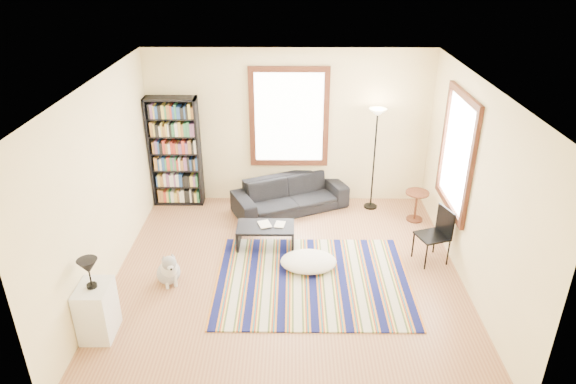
{
  "coord_description": "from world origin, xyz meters",
  "views": [
    {
      "loc": [
        0.06,
        -6.21,
        4.35
      ],
      "look_at": [
        0.0,
        0.5,
        1.1
      ],
      "focal_mm": 32.0,
      "sensor_mm": 36.0,
      "label": 1
    }
  ],
  "objects_px": {
    "folding_chair": "(432,236)",
    "bookshelf": "(175,152)",
    "white_cabinet": "(97,311)",
    "floor_lamp": "(374,160)",
    "side_table": "(416,206)",
    "sofa": "(290,195)",
    "floor_cushion": "(308,261)",
    "coffee_table": "(266,236)",
    "dog": "(168,266)"
  },
  "relations": [
    {
      "from": "folding_chair",
      "to": "bookshelf",
      "type": "bearing_deg",
      "value": 136.08
    },
    {
      "from": "dog",
      "to": "side_table",
      "type": "bearing_deg",
      "value": 2.11
    },
    {
      "from": "coffee_table",
      "to": "sofa",
      "type": "bearing_deg",
      "value": 73.07
    },
    {
      "from": "bookshelf",
      "to": "floor_lamp",
      "type": "xyz_separation_m",
      "value": [
        3.53,
        -0.17,
        -0.07
      ]
    },
    {
      "from": "sofa",
      "to": "side_table",
      "type": "bearing_deg",
      "value": -34.3
    },
    {
      "from": "floor_cushion",
      "to": "white_cabinet",
      "type": "height_order",
      "value": "white_cabinet"
    },
    {
      "from": "folding_chair",
      "to": "white_cabinet",
      "type": "xyz_separation_m",
      "value": [
        -4.45,
        -1.66,
        -0.08
      ]
    },
    {
      "from": "coffee_table",
      "to": "floor_cushion",
      "type": "relative_size",
      "value": 1.08
    },
    {
      "from": "dog",
      "to": "coffee_table",
      "type": "bearing_deg",
      "value": 12.97
    },
    {
      "from": "bookshelf",
      "to": "coffee_table",
      "type": "bearing_deg",
      "value": -42.24
    },
    {
      "from": "white_cabinet",
      "to": "coffee_table",
      "type": "bearing_deg",
      "value": 46.23
    },
    {
      "from": "sofa",
      "to": "floor_cushion",
      "type": "relative_size",
      "value": 2.41
    },
    {
      "from": "floor_lamp",
      "to": "floor_cushion",
      "type": "bearing_deg",
      "value": -121.26
    },
    {
      "from": "floor_cushion",
      "to": "white_cabinet",
      "type": "distance_m",
      "value": 3.0
    },
    {
      "from": "sofa",
      "to": "side_table",
      "type": "relative_size",
      "value": 3.73
    },
    {
      "from": "side_table",
      "to": "sofa",
      "type": "bearing_deg",
      "value": 170.16
    },
    {
      "from": "folding_chair",
      "to": "floor_cushion",
      "type": "bearing_deg",
      "value": 167.13
    },
    {
      "from": "coffee_table",
      "to": "floor_lamp",
      "type": "xyz_separation_m",
      "value": [
        1.85,
        1.35,
        0.75
      ]
    },
    {
      "from": "side_table",
      "to": "white_cabinet",
      "type": "distance_m",
      "value": 5.38
    },
    {
      "from": "coffee_table",
      "to": "folding_chair",
      "type": "height_order",
      "value": "folding_chair"
    },
    {
      "from": "side_table",
      "to": "white_cabinet",
      "type": "relative_size",
      "value": 0.77
    },
    {
      "from": "floor_cushion",
      "to": "floor_lamp",
      "type": "bearing_deg",
      "value": 58.74
    },
    {
      "from": "floor_lamp",
      "to": "white_cabinet",
      "type": "distance_m",
      "value": 5.14
    },
    {
      "from": "white_cabinet",
      "to": "floor_lamp",
      "type": "bearing_deg",
      "value": 41.46
    },
    {
      "from": "floor_cushion",
      "to": "side_table",
      "type": "height_order",
      "value": "side_table"
    },
    {
      "from": "sofa",
      "to": "bookshelf",
      "type": "xyz_separation_m",
      "value": [
        -2.06,
        0.27,
        0.71
      ]
    },
    {
      "from": "sofa",
      "to": "dog",
      "type": "xyz_separation_m",
      "value": [
        -1.71,
        -2.23,
        -0.04
      ]
    },
    {
      "from": "bookshelf",
      "to": "floor_cushion",
      "type": "distance_m",
      "value": 3.29
    },
    {
      "from": "folding_chair",
      "to": "side_table",
      "type": "bearing_deg",
      "value": 68.55
    },
    {
      "from": "coffee_table",
      "to": "folding_chair",
      "type": "bearing_deg",
      "value": -9.14
    },
    {
      "from": "folding_chair",
      "to": "white_cabinet",
      "type": "relative_size",
      "value": 1.23
    },
    {
      "from": "sofa",
      "to": "coffee_table",
      "type": "relative_size",
      "value": 2.24
    },
    {
      "from": "floor_lamp",
      "to": "dog",
      "type": "xyz_separation_m",
      "value": [
        -3.19,
        -2.33,
        -0.67
      ]
    },
    {
      "from": "sofa",
      "to": "bookshelf",
      "type": "bearing_deg",
      "value": 148.06
    },
    {
      "from": "bookshelf",
      "to": "side_table",
      "type": "height_order",
      "value": "bookshelf"
    },
    {
      "from": "coffee_table",
      "to": "folding_chair",
      "type": "distance_m",
      "value": 2.55
    },
    {
      "from": "white_cabinet",
      "to": "sofa",
      "type": "bearing_deg",
      "value": 54.45
    },
    {
      "from": "coffee_table",
      "to": "side_table",
      "type": "relative_size",
      "value": 1.67
    },
    {
      "from": "floor_cushion",
      "to": "side_table",
      "type": "bearing_deg",
      "value": 38.07
    },
    {
      "from": "folding_chair",
      "to": "floor_lamp",
      "type": "bearing_deg",
      "value": 91.2
    },
    {
      "from": "coffee_table",
      "to": "white_cabinet",
      "type": "xyz_separation_m",
      "value": [
        -1.94,
        -2.07,
        0.17
      ]
    },
    {
      "from": "bookshelf",
      "to": "coffee_table",
      "type": "height_order",
      "value": "bookshelf"
    },
    {
      "from": "coffee_table",
      "to": "floor_lamp",
      "type": "height_order",
      "value": "floor_lamp"
    },
    {
      "from": "sofa",
      "to": "floor_cushion",
      "type": "height_order",
      "value": "sofa"
    },
    {
      "from": "floor_cushion",
      "to": "coffee_table",
      "type": "bearing_deg",
      "value": 137.49
    },
    {
      "from": "coffee_table",
      "to": "dog",
      "type": "bearing_deg",
      "value": -143.64
    },
    {
      "from": "floor_lamp",
      "to": "folding_chair",
      "type": "height_order",
      "value": "floor_lamp"
    },
    {
      "from": "coffee_table",
      "to": "floor_cushion",
      "type": "height_order",
      "value": "coffee_table"
    },
    {
      "from": "sofa",
      "to": "floor_lamp",
      "type": "height_order",
      "value": "floor_lamp"
    },
    {
      "from": "bookshelf",
      "to": "dog",
      "type": "bearing_deg",
      "value": -82.15
    }
  ]
}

